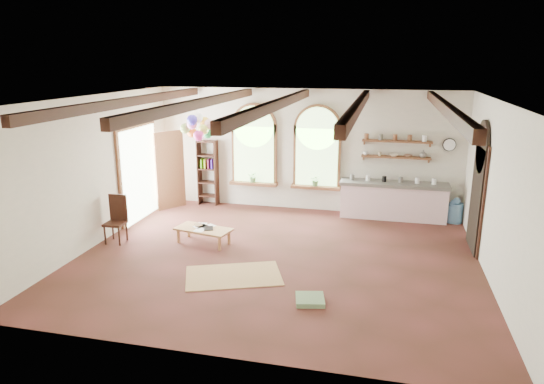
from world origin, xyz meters
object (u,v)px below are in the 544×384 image
(coffee_table, at_px, (203,230))
(side_chair, at_px, (116,229))
(kitchen_counter, at_px, (393,200))
(balloon_cluster, at_px, (199,127))

(coffee_table, height_order, side_chair, side_chair)
(kitchen_counter, distance_m, balloon_cluster, 5.18)
(balloon_cluster, bearing_deg, kitchen_counter, 13.20)
(kitchen_counter, bearing_deg, balloon_cluster, -166.80)
(coffee_table, relative_size, side_chair, 1.25)
(coffee_table, xyz_separation_m, side_chair, (-1.91, -0.36, -0.01))
(coffee_table, xyz_separation_m, balloon_cluster, (-0.66, 1.66, 2.03))
(balloon_cluster, bearing_deg, side_chair, -121.61)
(coffee_table, relative_size, balloon_cluster, 1.14)
(side_chair, relative_size, balloon_cluster, 0.91)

